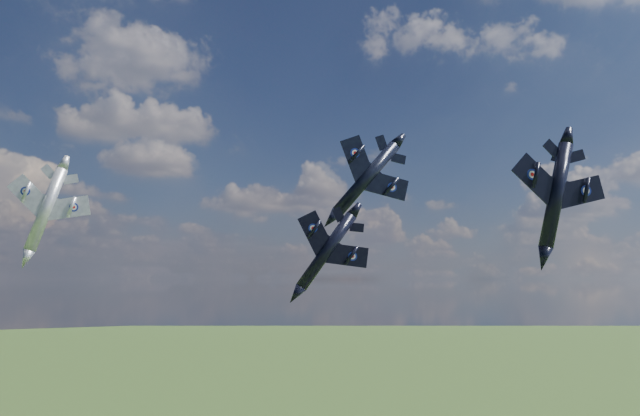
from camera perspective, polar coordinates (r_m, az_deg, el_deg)
name	(u,v)px	position (r m, az deg, el deg)	size (l,w,h in m)	color
jet_lead_navy	(327,251)	(72.92, 0.61, -3.94)	(10.19, 14.21, 2.94)	black
jet_right_navy	(556,195)	(66.91, 20.77, 1.11)	(10.77, 15.02, 3.11)	black
jet_high_navy	(366,178)	(80.37, 4.27, 2.73)	(11.76, 16.39, 3.39)	black
jet_left_silver	(46,209)	(75.61, -23.77, -0.09)	(9.56, 13.33, 2.76)	#94989E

